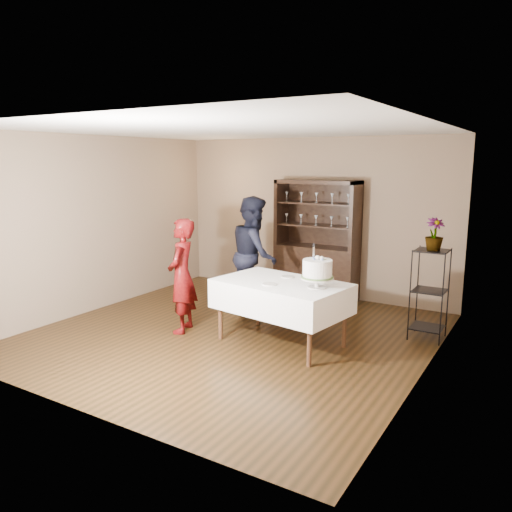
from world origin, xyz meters
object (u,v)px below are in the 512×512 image
object	(u,v)px
cake_table	(281,296)
man	(254,254)
cake	(317,270)
plant_etagere	(429,291)
woman	(182,276)
china_hutch	(317,260)
potted_plant	(434,234)

from	to	relation	value
cake_table	man	size ratio (longest dim) A/B	0.98
cake	plant_etagere	bearing A→B (deg)	48.73
woman	cake	world-z (taller)	woman
china_hutch	plant_etagere	distance (m)	2.33
woman	man	distance (m)	1.37
china_hutch	potted_plant	distance (m)	2.47
plant_etagere	man	bearing A→B (deg)	-177.48
man	woman	bearing A→B (deg)	134.42
woman	man	world-z (taller)	man
woman	man	xyz separation A→B (m)	(0.34, 1.32, 0.12)
potted_plant	woman	bearing A→B (deg)	-154.59
china_hutch	cake_table	distance (m)	2.27
cake	potted_plant	xyz separation A→B (m)	(1.08, 1.18, 0.37)
plant_etagere	cake_table	bearing A→B (deg)	-143.63
cake_table	plant_etagere	bearing A→B (deg)	36.37
woman	potted_plant	size ratio (longest dim) A/B	3.74
man	potted_plant	size ratio (longest dim) A/B	4.29
plant_etagere	man	world-z (taller)	man
woman	china_hutch	bearing A→B (deg)	139.92
plant_etagere	cake	distance (m)	1.65
plant_etagere	man	size ratio (longest dim) A/B	0.67
china_hutch	plant_etagere	size ratio (longest dim) A/B	1.67
plant_etagere	potted_plant	distance (m)	0.75
potted_plant	cake_table	bearing A→B (deg)	-144.70
man	potted_plant	bearing A→B (deg)	-119.31
cake_table	cake	bearing A→B (deg)	-5.51
cake_table	cake	xyz separation A→B (m)	(0.51, -0.05, 0.41)
plant_etagere	potted_plant	size ratio (longest dim) A/B	2.88
woman	plant_etagere	bearing A→B (deg)	95.13
plant_etagere	potted_plant	bearing A→B (deg)	-56.40
cake_table	woman	distance (m)	1.41
china_hutch	woman	size ratio (longest dim) A/B	1.28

